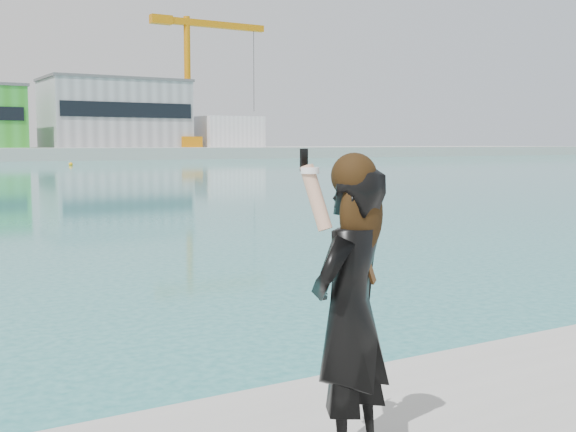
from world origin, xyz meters
The scene contains 6 objects.
warehouse_grey_right centered at (40.00, 127.98, 8.26)m, with size 25.50×15.35×12.50m.
ancillary_shed centered at (62.00, 126.00, 5.00)m, with size 12.00×10.00×6.00m, color silver.
dock_crane centered at (53.20, 122.00, 15.07)m, with size 23.00×4.00×24.00m.
flagpole_right centered at (22.09, 121.00, 6.54)m, with size 1.28×0.16×8.00m.
buoy_extra centered at (20.82, 85.90, 0.00)m, with size 0.50×0.50×0.50m, color #FEAC0D.
woman centered at (0.28, -0.38, 1.73)m, with size 0.75×0.65×1.84m.
Camera 1 is at (-2.17, -3.73, 2.67)m, focal length 45.00 mm.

